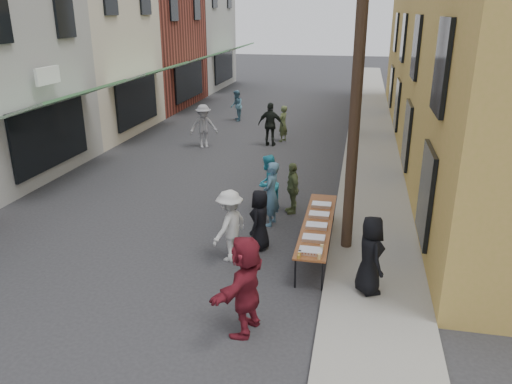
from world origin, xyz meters
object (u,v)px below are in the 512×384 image
at_px(utility_pole_near, 358,65).
at_px(utility_pole_far, 364,28).
at_px(serving_table, 318,224).
at_px(guest_front_c, 268,184).
at_px(catering_tray_sausage, 311,251).
at_px(guest_front_a, 260,220).
at_px(utility_pole_mid, 363,37).
at_px(server, 370,255).

relative_size(utility_pole_near, utility_pole_far, 1.00).
distance_m(utility_pole_near, serving_table, 3.86).
bearing_deg(guest_front_c, catering_tray_sausage, 40.92).
distance_m(guest_front_a, guest_front_c, 2.44).
relative_size(utility_pole_far, guest_front_a, 5.87).
xyz_separation_m(utility_pole_mid, server, (0.52, -14.08, -3.56)).
xyz_separation_m(serving_table, guest_front_a, (-1.41, -0.16, 0.05)).
height_order(utility_pole_mid, utility_pole_far, same).
bearing_deg(serving_table, utility_pole_far, 88.31).
bearing_deg(guest_front_a, guest_front_c, -164.28).
bearing_deg(utility_pole_near, server, -76.11).
relative_size(utility_pole_mid, serving_table, 2.25).
xyz_separation_m(serving_table, server, (1.23, -1.87, 0.23)).
relative_size(utility_pole_near, server, 5.36).
bearing_deg(utility_pole_mid, guest_front_a, -99.74).
xyz_separation_m(utility_pole_near, server, (0.52, -2.08, -3.56)).
bearing_deg(serving_table, guest_front_a, -173.53).
xyz_separation_m(catering_tray_sausage, guest_front_a, (-1.41, 1.49, -0.02)).
relative_size(utility_pole_mid, catering_tray_sausage, 18.00).
bearing_deg(server, serving_table, 11.41).
xyz_separation_m(serving_table, catering_tray_sausage, (-0.00, -1.65, 0.08)).
distance_m(utility_pole_mid, guest_front_c, 10.85).
bearing_deg(guest_front_a, server, 66.72).
distance_m(utility_pole_near, catering_tray_sausage, 4.21).
height_order(utility_pole_near, catering_tray_sausage, utility_pole_near).
bearing_deg(serving_table, utility_pole_mid, 86.65).
distance_m(catering_tray_sausage, server, 1.26).
xyz_separation_m(utility_pole_far, guest_front_a, (-2.12, -24.38, -3.73)).
xyz_separation_m(utility_pole_mid, guest_front_c, (-2.38, -9.95, -3.64)).
xyz_separation_m(utility_pole_mid, guest_front_a, (-2.12, -12.38, -3.73)).
distance_m(serving_table, server, 2.25).
bearing_deg(server, utility_pole_near, -8.06).
xyz_separation_m(utility_pole_near, catering_tray_sausage, (-0.71, -1.87, -3.71)).
distance_m(serving_table, guest_front_a, 1.42).
distance_m(serving_table, guest_front_c, 2.82).
distance_m(guest_front_a, server, 3.15).
bearing_deg(serving_table, guest_front_c, 126.31).
bearing_deg(catering_tray_sausage, guest_front_a, 133.39).
height_order(guest_front_a, server, server).
distance_m(utility_pole_far, catering_tray_sausage, 26.14).
height_order(utility_pole_near, serving_table, utility_pole_near).
distance_m(utility_pole_far, guest_front_a, 24.75).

